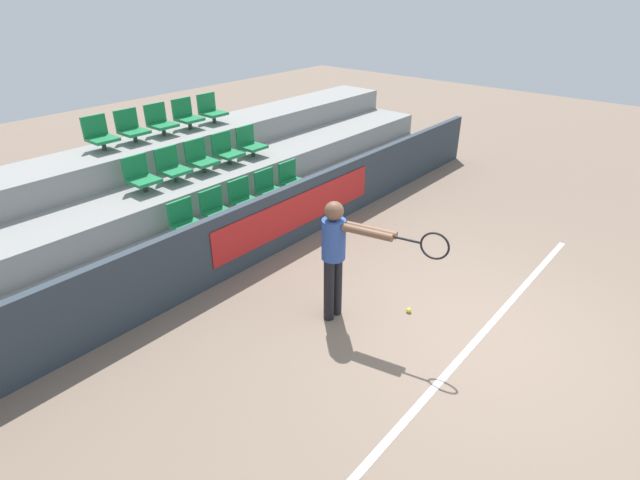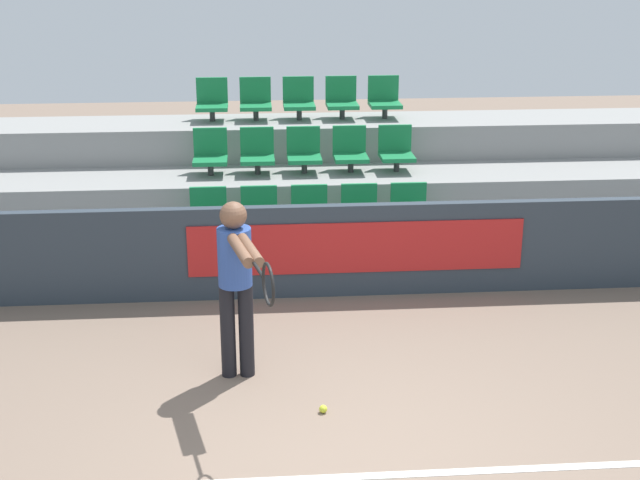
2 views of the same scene
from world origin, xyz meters
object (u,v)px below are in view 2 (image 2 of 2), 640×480
(stadium_chair_4, at_px, (410,210))
(stadium_chair_5, at_px, (210,154))
(stadium_chair_0, at_px, (208,215))
(stadium_chair_8, at_px, (350,151))
(stadium_chair_13, at_px, (342,100))
(tennis_ball, at_px, (323,409))
(stadium_chair_3, at_px, (360,212))
(stadium_chair_14, at_px, (384,99))
(stadium_chair_12, at_px, (299,100))
(stadium_chair_2, at_px, (310,213))
(stadium_chair_9, at_px, (396,150))
(stadium_chair_10, at_px, (212,101))
(stadium_chair_11, at_px, (256,101))
(stadium_chair_7, at_px, (304,152))
(stadium_chair_1, at_px, (259,214))
(stadium_chair_6, at_px, (257,153))
(tennis_player, at_px, (237,275))

(stadium_chair_4, bearing_deg, stadium_chair_5, 155.01)
(stadium_chair_0, relative_size, stadium_chair_8, 1.00)
(stadium_chair_13, bearing_deg, tennis_ball, -97.29)
(stadium_chair_3, xyz_separation_m, stadium_chair_4, (0.57, 0.00, 0.00))
(stadium_chair_3, bearing_deg, stadium_chair_14, 74.99)
(stadium_chair_12, xyz_separation_m, stadium_chair_13, (0.57, 0.00, 0.00))
(stadium_chair_2, bearing_deg, stadium_chair_9, 42.99)
(stadium_chair_10, height_order, stadium_chair_11, same)
(stadium_chair_2, relative_size, stadium_chair_8, 1.00)
(stadium_chair_14, bearing_deg, stadium_chair_7, -137.01)
(stadium_chair_4, xyz_separation_m, stadium_chair_8, (-0.57, 1.06, 0.45))
(stadium_chair_8, xyz_separation_m, stadium_chair_12, (-0.57, 1.06, 0.45))
(stadium_chair_1, relative_size, stadium_chair_2, 1.00)
(stadium_chair_6, xyz_separation_m, stadium_chair_8, (1.13, 0.00, 0.00))
(stadium_chair_0, bearing_deg, stadium_chair_11, 74.99)
(stadium_chair_13, height_order, tennis_player, stadium_chair_13)
(stadium_chair_0, xyz_separation_m, tennis_ball, (1.02, -3.20, -0.66))
(stadium_chair_4, height_order, stadium_chair_13, stadium_chair_13)
(tennis_ball, bearing_deg, stadium_chair_6, 96.09)
(stadium_chair_4, height_order, stadium_chair_9, stadium_chair_9)
(stadium_chair_6, bearing_deg, stadium_chair_2, -61.79)
(stadium_chair_11, relative_size, stadium_chair_14, 1.00)
(stadium_chair_6, distance_m, stadium_chair_7, 0.57)
(stadium_chair_1, relative_size, stadium_chair_13, 1.00)
(stadium_chair_11, bearing_deg, stadium_chair_12, 0.00)
(stadium_chair_1, height_order, stadium_chair_14, stadium_chair_14)
(stadium_chair_10, bearing_deg, stadium_chair_12, 0.00)
(stadium_chair_5, bearing_deg, stadium_chair_13, 31.86)
(stadium_chair_3, relative_size, tennis_ball, 8.17)
(stadium_chair_11, bearing_deg, stadium_chair_9, -31.86)
(stadium_chair_9, bearing_deg, stadium_chair_8, 180.00)
(stadium_chair_2, xyz_separation_m, stadium_chair_6, (-0.57, 1.06, 0.45))
(stadium_chair_7, bearing_deg, stadium_chair_13, 61.79)
(stadium_chair_10, bearing_deg, stadium_chair_11, 0.00)
(stadium_chair_6, xyz_separation_m, stadium_chair_11, (0.00, 1.06, 0.45))
(stadium_chair_8, xyz_separation_m, stadium_chair_14, (0.57, 1.06, 0.45))
(stadium_chair_4, height_order, tennis_ball, stadium_chair_4)
(stadium_chair_13, bearing_deg, tennis_player, -106.08)
(stadium_chair_4, distance_m, stadium_chair_5, 2.54)
(stadium_chair_6, height_order, stadium_chair_10, stadium_chair_10)
(stadium_chair_12, distance_m, stadium_chair_13, 0.57)
(stadium_chair_2, bearing_deg, tennis_ball, -92.02)
(stadium_chair_5, distance_m, tennis_ball, 4.52)
(stadium_chair_14, bearing_deg, stadium_chair_11, 180.00)
(stadium_chair_7, relative_size, stadium_chair_12, 1.00)
(stadium_chair_12, bearing_deg, stadium_chair_7, -90.00)
(stadium_chair_10, xyz_separation_m, stadium_chair_11, (0.57, 0.00, 0.00))
(stadium_chair_10, bearing_deg, stadium_chair_3, -51.18)
(stadium_chair_6, xyz_separation_m, stadium_chair_12, (0.57, 1.06, 0.45))
(stadium_chair_6, distance_m, tennis_ball, 4.42)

